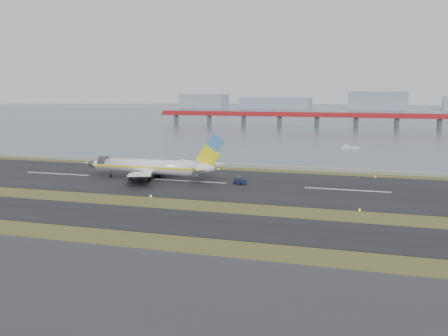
{
  "coord_description": "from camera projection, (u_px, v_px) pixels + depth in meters",
  "views": [
    {
      "loc": [
        54.51,
        -102.31,
        23.33
      ],
      "look_at": [
        12.14,
        22.0,
        5.11
      ],
      "focal_mm": 45.0,
      "sensor_mm": 36.0,
      "label": 1
    }
  ],
  "objects": [
    {
      "name": "runway_strip",
      "position": [
        190.0,
        181.0,
        144.67
      ],
      "size": [
        1000.0,
        45.0,
        0.1
      ],
      "primitive_type": "cube",
      "color": "black",
      "rests_on": "ground"
    },
    {
      "name": "airliner",
      "position": [
        153.0,
        167.0,
        146.65
      ],
      "size": [
        38.52,
        32.89,
        12.8
      ],
      "color": "white",
      "rests_on": "ground"
    },
    {
      "name": "far_shoreline",
      "position": [
        381.0,
        104.0,
        692.64
      ],
      "size": [
        1400.0,
        80.0,
        60.5
      ],
      "color": "#8E99A8",
      "rests_on": "ground"
    },
    {
      "name": "bay_water",
      "position": [
        357.0,
        114.0,
        547.82
      ],
      "size": [
        1400.0,
        800.0,
        1.3
      ],
      "primitive_type": "cube",
      "color": "#475966",
      "rests_on": "ground"
    },
    {
      "name": "red_pier",
      "position": [
        356.0,
        117.0,
        343.54
      ],
      "size": [
        260.0,
        5.0,
        10.2
      ],
      "color": "#AE1D22",
      "rests_on": "ground"
    },
    {
      "name": "pushback_tug",
      "position": [
        240.0,
        181.0,
        139.79
      ],
      "size": [
        3.31,
        2.55,
        1.87
      ],
      "rotation": [
        0.0,
        0.0,
        -0.35
      ],
      "color": "#141C38",
      "rests_on": "ground"
    },
    {
      "name": "seawall",
      "position": [
        227.0,
        165.0,
        172.73
      ],
      "size": [
        1000.0,
        2.5,
        1.0
      ],
      "primitive_type": "cube",
      "color": "gray",
      "rests_on": "ground"
    },
    {
      "name": "workboat_near",
      "position": [
        350.0,
        148.0,
        224.87
      ],
      "size": [
        7.85,
        4.47,
        1.82
      ],
      "rotation": [
        0.0,
        0.0,
        0.3
      ],
      "color": "silver",
      "rests_on": "ground"
    },
    {
      "name": "taxiway_strip",
      "position": [
        105.0,
        215.0,
        105.29
      ],
      "size": [
        1000.0,
        18.0,
        0.1
      ],
      "primitive_type": "cube",
      "color": "black",
      "rests_on": "ground"
    },
    {
      "name": "ground",
      "position": [
        135.0,
        203.0,
        116.55
      ],
      "size": [
        1000.0,
        1000.0,
        0.0
      ],
      "primitive_type": "plane",
      "color": "#384B1A",
      "rests_on": "ground"
    }
  ]
}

